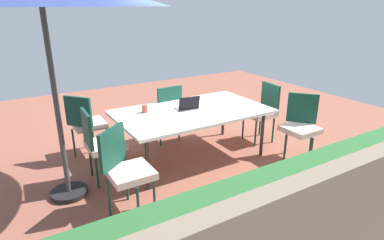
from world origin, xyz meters
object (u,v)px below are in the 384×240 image
at_px(chair_northwest, 301,124).
at_px(chair_west, 262,109).
at_px(chair_southeast, 86,122).
at_px(cup, 145,109).
at_px(chair_east, 100,141).
at_px(laptop, 188,106).
at_px(dining_table, 192,113).
at_px(chair_northeast, 125,167).
at_px(chair_south, 166,110).

distance_m(chair_northwest, chair_west, 0.82).
relative_size(chair_southeast, cup, 8.90).
height_order(chair_east, laptop, chair_east).
distance_m(dining_table, chair_northwest, 1.61).
xyz_separation_m(chair_southeast, chair_northeast, (0.00, 1.68, 0.00)).
bearing_deg(chair_northwest, chair_west, 139.44).
relative_size(dining_table, chair_south, 2.24).
bearing_deg(chair_northwest, dining_table, -162.62).
distance_m(chair_northwest, laptop, 1.69).
distance_m(chair_southeast, chair_east, 0.86).
bearing_deg(laptop, chair_west, -176.49).
xyz_separation_m(chair_west, chair_northeast, (2.69, 0.75, 0.00)).
height_order(chair_southeast, chair_south, same).
xyz_separation_m(chair_east, laptop, (-1.32, -0.03, 0.25)).
height_order(chair_west, chair_south, same).
bearing_deg(chair_east, laptop, -86.04).
bearing_deg(chair_south, cup, 38.27).
height_order(chair_west, laptop, chair_west).
xyz_separation_m(chair_southeast, laptop, (-1.29, 0.82, 0.25)).
relative_size(chair_northeast, cup, 8.90).
relative_size(chair_southeast, chair_west, 1.00).
xyz_separation_m(chair_northwest, cup, (1.98, -1.13, 0.26)).
height_order(chair_northwest, chair_west, same).
bearing_deg(chair_south, dining_table, 91.09).
xyz_separation_m(dining_table, chair_southeast, (1.33, -0.89, -0.16)).
height_order(chair_northwest, laptop, chair_northwest).
relative_size(chair_east, laptop, 2.80).
bearing_deg(chair_west, chair_east, -85.90).
relative_size(chair_southeast, chair_east, 1.00).
relative_size(dining_table, laptop, 6.27).
distance_m(chair_northeast, laptop, 1.57).
relative_size(laptop, cup, 3.18).
height_order(chair_northeast, laptop, chair_northeast).
bearing_deg(chair_northwest, chair_east, -148.43).
distance_m(chair_southeast, chair_west, 2.84).
bearing_deg(chair_northeast, chair_southeast, 52.04).
height_order(dining_table, laptop, laptop).
xyz_separation_m(dining_table, chair_west, (-1.36, 0.04, -0.16)).
height_order(chair_west, chair_east, same).
relative_size(chair_northwest, chair_west, 1.00).
xyz_separation_m(chair_northwest, laptop, (1.39, -0.93, 0.25)).
bearing_deg(chair_west, laptop, -88.65).
bearing_deg(chair_west, cup, -93.08).
bearing_deg(chair_east, chair_northeast, -175.30).
bearing_deg(chair_east, chair_northwest, -105.67).
relative_size(chair_northwest, chair_east, 1.00).
distance_m(chair_south, laptop, 0.74).
distance_m(chair_northwest, chair_southeast, 3.20).
distance_m(chair_west, laptop, 1.42).
bearing_deg(laptop, cup, -10.87).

